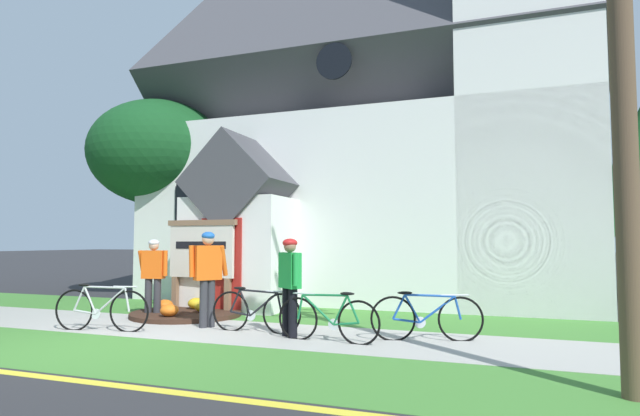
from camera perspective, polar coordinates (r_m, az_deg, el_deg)
ground at (r=11.96m, az=-9.57°, el=-11.28°), size 140.00×140.00×0.00m
sidewalk_slab at (r=9.05m, az=-5.56°, el=-13.76°), size 32.00×2.15×0.01m
grass_verge at (r=7.19m, az=-13.35°, el=-16.32°), size 32.00×2.19×0.01m
church_lawn at (r=11.14m, az=-0.36°, el=-11.88°), size 24.00×2.44×0.01m
curb_paint_stripe at (r=6.22m, az=-19.99°, el=-18.24°), size 28.00×0.16×0.01m
church_building at (r=15.97m, az=7.50°, el=6.92°), size 12.20×10.06×12.27m
church_sign at (r=11.75m, az=-13.05°, el=-4.84°), size 1.77×0.18×2.06m
flower_bed at (r=11.40m, az=-14.70°, el=-11.18°), size 2.31×2.31×0.34m
bicycle_yellow at (r=8.26m, az=0.91°, el=-12.21°), size 1.74×0.16×0.82m
bicycle_green at (r=8.51m, az=11.73°, el=-11.82°), size 1.73×0.55×0.80m
bicycle_red at (r=9.17m, az=-7.21°, el=-11.31°), size 1.70×0.08×0.80m
bicycle_blue at (r=10.01m, az=-23.18°, el=-10.30°), size 1.79×0.36×0.85m
cyclist_in_white_jersey at (r=9.75m, az=-12.38°, el=-6.81°), size 0.51×0.60×1.76m
cyclist_in_yellow_jersey at (r=8.61m, az=-3.37°, el=-7.95°), size 0.48×0.56×1.63m
cyclist_in_green_jersey at (r=11.37m, az=-18.05°, el=-6.76°), size 0.65×0.30×1.63m
yard_deciduous_tree at (r=15.99m, az=-17.53°, el=5.81°), size 4.00×4.00×5.74m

